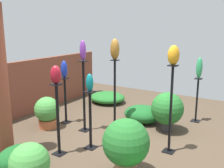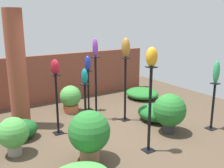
{
  "view_description": "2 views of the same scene",
  "coord_description": "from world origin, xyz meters",
  "views": [
    {
      "loc": [
        -4.17,
        -2.45,
        2.22
      ],
      "look_at": [
        -0.17,
        0.07,
        1.16
      ],
      "focal_mm": 42.0,
      "sensor_mm": 36.0,
      "label": 1
    },
    {
      "loc": [
        -2.9,
        -4.32,
        2.37
      ],
      "look_at": [
        0.02,
        0.2,
        1.01
      ],
      "focal_mm": 42.0,
      "sensor_mm": 36.0,
      "label": 2
    }
  ],
  "objects": [
    {
      "name": "art_vase_amber",
      "position": [
        0.04,
        -1.0,
        1.74
      ],
      "size": [
        0.2,
        0.2,
        0.33
      ],
      "primitive_type": "ellipsoid",
      "color": "orange",
      "rests_on": "pedestal_amber"
    },
    {
      "name": "foliage_bed_rear",
      "position": [
        2.02,
        1.62,
        0.15
      ],
      "size": [
        0.94,
        1.05,
        0.3
      ],
      "primitive_type": "ellipsoid",
      "color": "#236B28",
      "rests_on": "ground"
    },
    {
      "name": "art_vase_teal",
      "position": [
        -0.59,
        0.27,
        1.24
      ],
      "size": [
        0.13,
        0.14,
        0.32
      ],
      "primitive_type": "ellipsoid",
      "color": "#0F727A",
      "rests_on": "pedestal_teal"
    },
    {
      "name": "brick_wall_back",
      "position": [
        0.0,
        2.79,
        0.69
      ],
      "size": [
        5.6,
        0.12,
        1.37
      ],
      "primitive_type": "cube",
      "color": "brown",
      "rests_on": "ground"
    },
    {
      "name": "pedestal_jade",
      "position": [
        1.85,
        -1.0,
        0.47
      ],
      "size": [
        0.2,
        0.2,
        1.04
      ],
      "color": "black",
      "rests_on": "ground"
    },
    {
      "name": "art_vase_ruby",
      "position": [
        -1.07,
        0.6,
        1.43
      ],
      "size": [
        0.18,
        0.18,
        0.31
      ],
      "primitive_type": "ellipsoid",
      "color": "maroon",
      "rests_on": "pedestal_ruby"
    },
    {
      "name": "pedestal_bronze",
      "position": [
        0.55,
        0.45,
        0.7
      ],
      "size": [
        0.2,
        0.2,
        1.5
      ],
      "color": "black",
      "rests_on": "ground"
    },
    {
      "name": "ground_plane",
      "position": [
        0.0,
        0.0,
        0.0
      ],
      "size": [
        8.0,
        8.0,
        0.0
      ],
      "primitive_type": "plane",
      "color": "#4C3D2D"
    },
    {
      "name": "art_vase_jade",
      "position": [
        1.85,
        -1.0,
        1.28
      ],
      "size": [
        0.13,
        0.14,
        0.48
      ],
      "primitive_type": "ellipsoid",
      "color": "#2D9356",
      "rests_on": "pedestal_jade"
    },
    {
      "name": "potted_plant_front_right",
      "position": [
        -1.02,
        -0.71,
        0.5
      ],
      "size": [
        0.71,
        0.71,
        0.89
      ],
      "color": "#936B4C",
      "rests_on": "ground"
    },
    {
      "name": "art_vase_cobalt",
      "position": [
        0.15,
        1.54,
        1.26
      ],
      "size": [
        0.15,
        0.15,
        0.39
      ],
      "primitive_type": "ellipsoid",
      "color": "#192D9E",
      "rests_on": "pedestal_cobalt"
    },
    {
      "name": "art_vase_bronze",
      "position": [
        0.55,
        0.45,
        1.73
      ],
      "size": [
        0.2,
        0.2,
        0.45
      ],
      "primitive_type": "ellipsoid",
      "color": "brown",
      "rests_on": "pedestal_bronze"
    },
    {
      "name": "potted_plant_near_pillar",
      "position": [
        -2.06,
        0.19,
        0.4
      ],
      "size": [
        0.55,
        0.55,
        0.69
      ],
      "color": "gray",
      "rests_on": "ground"
    },
    {
      "name": "art_vase_violet",
      "position": [
        0.01,
        0.88,
        1.73
      ],
      "size": [
        0.13,
        0.13,
        0.42
      ],
      "primitive_type": "ellipsoid",
      "color": "#6B2D8C",
      "rests_on": "pedestal_violet"
    },
    {
      "name": "pedestal_violet",
      "position": [
        0.01,
        0.88,
        0.7
      ],
      "size": [
        0.2,
        0.2,
        1.52
      ],
      "color": "black",
      "rests_on": "ground"
    },
    {
      "name": "foliage_bed_west",
      "position": [
        1.15,
        0.05,
        0.19
      ],
      "size": [
        0.79,
        0.89,
        0.38
      ],
      "primitive_type": "ellipsoid",
      "color": "#195923",
      "rests_on": "ground"
    },
    {
      "name": "potted_plant_front_left",
      "position": [
        -0.3,
        1.68,
        0.37
      ],
      "size": [
        0.55,
        0.55,
        0.7
      ],
      "color": "#B25B38",
      "rests_on": "ground"
    },
    {
      "name": "pedestal_ruby",
      "position": [
        -1.07,
        0.6,
        0.58
      ],
      "size": [
        0.2,
        0.2,
        1.27
      ],
      "color": "black",
      "rests_on": "ground"
    },
    {
      "name": "pedestal_teal",
      "position": [
        -0.59,
        0.27,
        0.49
      ],
      "size": [
        0.2,
        0.2,
        1.08
      ],
      "color": "black",
      "rests_on": "ground"
    },
    {
      "name": "pedestal_amber",
      "position": [
        0.04,
        -1.0,
        0.73
      ],
      "size": [
        0.2,
        0.2,
        1.57
      ],
      "color": "black",
      "rests_on": "ground"
    },
    {
      "name": "foliage_bed_east",
      "position": [
        -1.8,
        0.78,
        0.19
      ],
      "size": [
        0.69,
        0.58,
        0.39
      ],
      "primitive_type": "ellipsoid",
      "color": "#195923",
      "rests_on": "ground"
    },
    {
      "name": "potted_plant_mid_left",
      "position": [
        0.93,
        -0.62,
        0.49
      ],
      "size": [
        0.69,
        0.69,
        0.85
      ],
      "color": "#2D2D33",
      "rests_on": "ground"
    },
    {
      "name": "pedestal_cobalt",
      "position": [
        0.15,
        1.54,
        0.48
      ],
      "size": [
        0.2,
        0.2,
        1.06
      ],
      "color": "black",
      "rests_on": "ground"
    }
  ]
}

